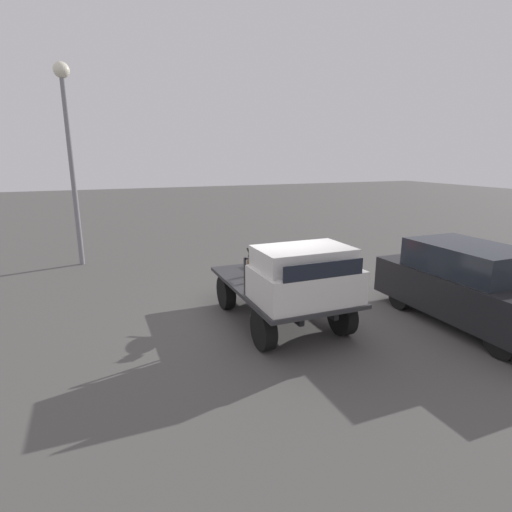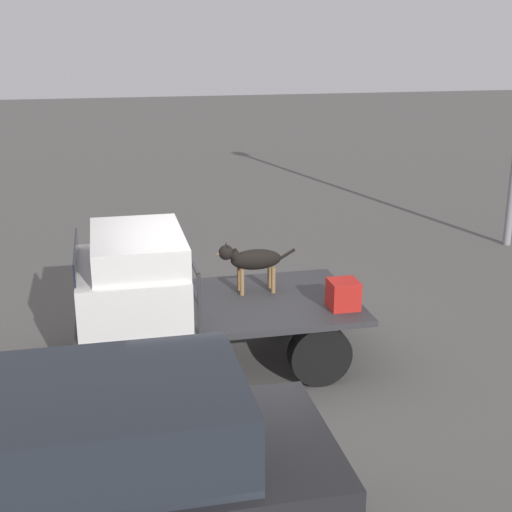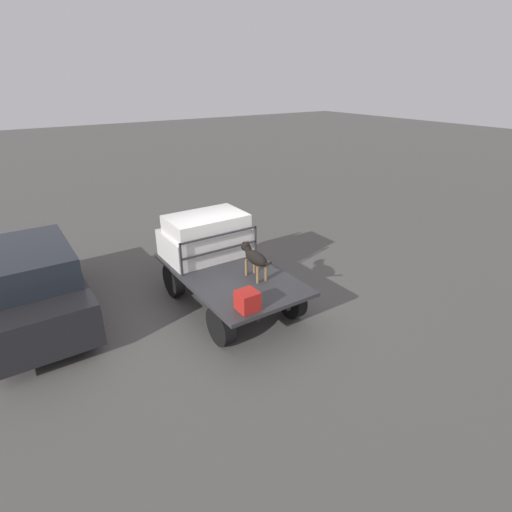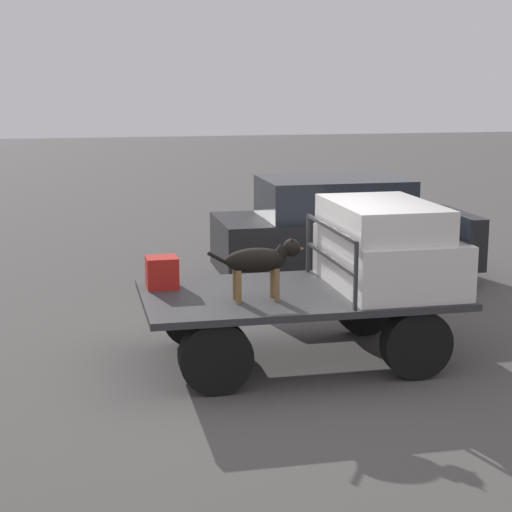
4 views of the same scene
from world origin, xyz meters
name	(u,v)px [view 4 (image 4 of 4)]	position (x,y,z in m)	size (l,w,h in m)	color
ground_plane	(298,360)	(0.00, 0.00, 0.00)	(80.00, 80.00, 0.00)	#514F4C
flatbed_truck	(298,311)	(0.00, 0.00, 0.61)	(3.66, 2.06, 0.85)	black
truck_cab	(387,247)	(1.09, 0.00, 1.34)	(1.34, 1.94, 1.02)	silver
truck_headboard	(330,247)	(0.38, 0.00, 1.36)	(0.04, 1.94, 0.76)	#2D2D30
dog	(262,260)	(-0.51, -0.32, 1.31)	(1.11, 0.28, 0.73)	brown
cargo_crate	(162,272)	(-1.55, 0.51, 1.04)	(0.37, 0.37, 0.37)	#AD1E19
parked_sedan	(342,231)	(1.72, 3.68, 0.86)	(4.20, 1.74, 1.73)	black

